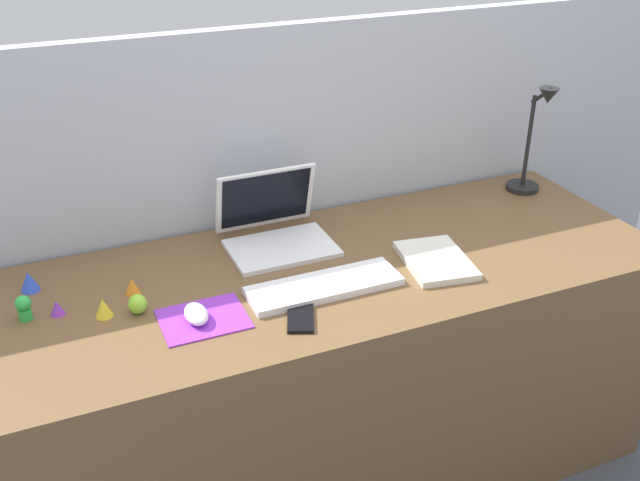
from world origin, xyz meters
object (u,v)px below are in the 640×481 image
Objects in this scene: mouse at (196,314)px; toy_figurine_blue at (29,281)px; toy_figurine_orange at (132,286)px; toy_figurine_yellow at (103,308)px; toy_figurine_green at (24,307)px; notebook_pad at (436,260)px; toy_figurine_purple at (57,308)px; desk_lamp at (534,143)px; keyboard at (324,286)px; toy_figurine_lime at (138,304)px; laptop at (274,225)px; cell_phone at (301,317)px.

mouse is 1.76× the size of toy_figurine_blue.
toy_figurine_orange is (-0.12, 0.19, 0.00)m from mouse.
toy_figurine_blue is (-0.16, 0.20, 0.00)m from toy_figurine_yellow.
mouse is at bearing -40.72° from toy_figurine_blue.
toy_figurine_green is 0.19m from toy_figurine_yellow.
notebook_pad is 1.01m from toy_figurine_purple.
desk_lamp is 8.58× the size of toy_figurine_orange.
toy_figurine_lime reaches higher than keyboard.
mouse is 0.23m from toy_figurine_yellow.
mouse is 0.48m from toy_figurine_blue.
toy_figurine_blue is at bearing 128.20° from toy_figurine_yellow.
notebook_pad is 0.83m from toy_figurine_orange.
toy_figurine_green is (-0.73, 0.16, 0.03)m from keyboard.
toy_figurine_yellow is at bearing -19.72° from toy_figurine_green.
mouse is 0.35m from toy_figurine_purple.
desk_lamp is 6.81× the size of toy_figurine_blue.
keyboard is 6.25× the size of toy_figurine_green.
desk_lamp is at bearing -0.12° from laptop.
keyboard is 0.56m from toy_figurine_yellow.
keyboard is at bearing -170.62° from notebook_pad.
cell_phone is 0.72m from toy_figurine_blue.
notebook_pad is at bearing -8.61° from toy_figurine_purple.
keyboard is 10.40× the size of toy_figurine_purple.
laptop is 0.56m from toy_figurine_yellow.
cell_phone is 0.53× the size of notebook_pad.
mouse is 1.88× the size of toy_figurine_lime.
laptop is at bearing 21.38° from toy_figurine_yellow.
desk_lamp reaches higher than toy_figurine_purple.
toy_figurine_yellow is 0.90× the size of toy_figurine_blue.
laptop is 4.57× the size of toy_figurine_green.
toy_figurine_orange is 0.10m from toy_figurine_lime.
notebook_pad is (0.69, 0.01, -0.01)m from mouse.
toy_figurine_yellow is (-0.08, -0.08, 0.00)m from toy_figurine_orange.
keyboard is 0.34m from notebook_pad.
desk_lamp is 1.55m from toy_figurine_purple.
desk_lamp is at bearing 4.92° from toy_figurine_green.
cell_phone is at bearing -157.70° from desk_lamp.
toy_figurine_lime is (-0.12, 0.09, 0.00)m from mouse.
toy_figurine_green is at bearing -176.38° from toy_figurine_orange.
toy_figurine_purple is (-0.66, 0.15, 0.01)m from keyboard.
mouse is 0.42m from toy_figurine_green.
toy_figurine_yellow is at bearing -158.62° from laptop.
laptop is at bearing 95.26° from keyboard.
toy_figurine_orange is (-1.34, -0.12, -0.16)m from desk_lamp.
notebook_pad is 1.08m from toy_figurine_green.
toy_figurine_green is at bearing 160.28° from toy_figurine_yellow.
cell_phone is (-0.08, -0.41, -0.05)m from laptop.
toy_figurine_blue reaches higher than toy_figurine_purple.
toy_figurine_orange reaches higher than cell_phone.
keyboard is at bearing -21.00° from toy_figurine_orange.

